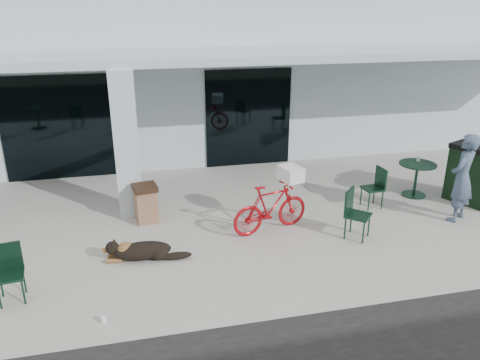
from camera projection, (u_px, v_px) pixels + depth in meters
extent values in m
plane|color=#ADA9A3|center=(218.00, 256.00, 8.56)|extent=(80.00, 80.00, 0.00)
cube|color=silver|center=(170.00, 71.00, 15.51)|extent=(22.00, 7.00, 4.50)
cube|color=black|center=(59.00, 128.00, 11.95)|extent=(2.80, 0.06, 2.70)
cube|color=black|center=(248.00, 118.00, 13.00)|extent=(2.40, 0.06, 2.70)
cube|color=silver|center=(127.00, 145.00, 9.79)|extent=(0.50, 0.50, 3.12)
cube|color=silver|center=(187.00, 56.00, 10.71)|extent=(22.00, 2.80, 0.18)
imported|color=#AE0E15|center=(271.00, 208.00, 9.36)|extent=(1.75, 0.90, 1.01)
cube|color=white|center=(291.00, 174.00, 9.32)|extent=(0.48, 0.57, 0.29)
cylinder|color=white|center=(104.00, 320.00, 6.77)|extent=(0.08, 0.08, 0.10)
imported|color=#40536C|center=(462.00, 178.00, 9.69)|extent=(0.83, 0.76, 1.89)
cylinder|color=white|center=(418.00, 159.00, 11.14)|extent=(0.11, 0.11, 0.12)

